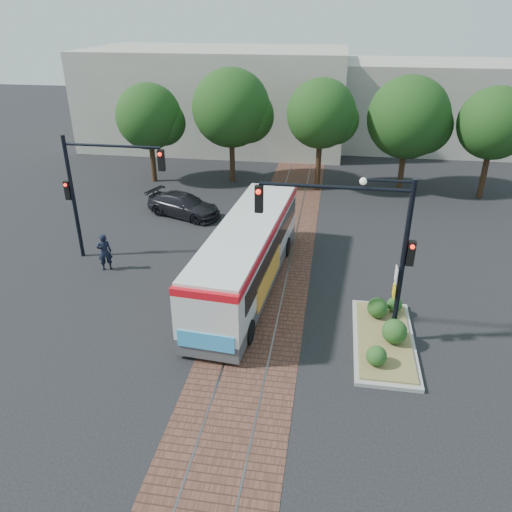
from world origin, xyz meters
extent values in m
plane|color=black|center=(0.00, 0.00, 0.00)|extent=(120.00, 120.00, 0.00)
cube|color=brown|center=(0.00, 4.00, 0.01)|extent=(3.60, 40.00, 0.01)
cube|color=slate|center=(-0.75, 4.00, 0.01)|extent=(0.06, 40.00, 0.01)
cube|color=slate|center=(0.75, 4.00, 0.01)|extent=(0.06, 40.00, 0.01)
cylinder|color=#382314|center=(-10.00, 16.00, 1.43)|extent=(0.36, 0.36, 2.86)
sphere|color=#1B3B13|center=(-10.00, 16.00, 4.51)|extent=(4.40, 4.40, 4.40)
cylinder|color=#382314|center=(-4.50, 16.80, 1.56)|extent=(0.36, 0.36, 3.12)
sphere|color=#1B3B13|center=(-4.50, 16.80, 5.07)|extent=(5.20, 5.20, 5.20)
cylinder|color=#382314|center=(1.50, 16.00, 1.69)|extent=(0.36, 0.36, 3.39)
sphere|color=#1B3B13|center=(1.50, 16.00, 5.04)|extent=(4.40, 4.40, 4.40)
cylinder|color=#382314|center=(7.00, 16.80, 1.43)|extent=(0.36, 0.36, 2.86)
sphere|color=#1B3B13|center=(7.00, 16.80, 4.81)|extent=(5.20, 5.20, 5.20)
cylinder|color=#382314|center=(12.00, 16.00, 1.56)|extent=(0.36, 0.36, 3.12)
sphere|color=#1B3B13|center=(12.00, 16.00, 4.77)|extent=(4.40, 4.40, 4.40)
cube|color=#ADA899|center=(-8.00, 28.00, 4.00)|extent=(22.00, 12.00, 8.00)
cube|color=#ADA899|center=(12.00, 30.00, 3.50)|extent=(18.00, 10.00, 7.00)
cube|color=#424245|center=(-0.89, 2.28, 0.51)|extent=(3.19, 11.24, 0.65)
cube|color=silver|center=(-0.89, 2.28, 1.71)|extent=(3.21, 11.24, 1.76)
cube|color=black|center=(-0.87, 2.55, 1.99)|extent=(3.18, 10.14, 0.83)
cube|color=red|center=(-0.89, 2.28, 2.73)|extent=(3.25, 11.24, 0.28)
cube|color=silver|center=(-0.89, 2.28, 2.91)|extent=(3.11, 10.86, 0.13)
cube|color=black|center=(-1.32, -3.11, 2.08)|extent=(1.48, 0.23, 0.83)
cube|color=#3391CC|center=(-1.33, -3.27, 0.97)|extent=(2.03, 0.22, 0.65)
cube|color=orange|center=(0.24, 1.26, 1.15)|extent=(0.39, 4.15, 1.02)
cylinder|color=black|center=(-2.27, -1.60, 0.46)|extent=(0.40, 0.95, 0.92)
cylinder|color=black|center=(-0.15, -1.77, 0.46)|extent=(0.40, 0.95, 0.92)
cylinder|color=black|center=(-1.67, 5.86, 0.46)|extent=(0.40, 0.95, 0.92)
cylinder|color=black|center=(0.45, 5.69, 0.46)|extent=(0.40, 0.95, 0.92)
cube|color=gray|center=(4.80, -1.00, 0.07)|extent=(2.20, 5.20, 0.15)
cube|color=olive|center=(4.80, -1.00, 0.19)|extent=(1.90, 4.80, 0.08)
sphere|color=#1E4719|center=(4.40, -2.60, 0.58)|extent=(0.70, 0.70, 0.70)
sphere|color=#1E4719|center=(5.10, -1.20, 0.68)|extent=(0.90, 0.90, 0.90)
sphere|color=#1E4719|center=(4.60, 0.40, 0.63)|extent=(0.80, 0.80, 0.80)
sphere|color=#1E4719|center=(5.30, 0.90, 0.53)|extent=(0.60, 0.60, 0.60)
cylinder|color=black|center=(5.10, -0.80, 3.21)|extent=(0.18, 0.18, 6.00)
cylinder|color=black|center=(2.60, -0.80, 5.81)|extent=(5.00, 0.12, 0.12)
cube|color=black|center=(0.10, -0.80, 5.26)|extent=(0.28, 0.22, 0.95)
sphere|color=#FF190C|center=(0.10, -0.94, 5.56)|extent=(0.18, 0.18, 0.18)
cube|color=black|center=(5.32, -0.80, 3.61)|extent=(0.26, 0.20, 0.90)
sphere|color=#FF190C|center=(5.32, -0.93, 3.92)|extent=(0.16, 0.16, 0.16)
cube|color=white|center=(4.92, -0.92, 2.81)|extent=(0.04, 0.45, 0.55)
cube|color=yellow|center=(4.92, -0.92, 2.17)|extent=(0.04, 0.45, 0.45)
cylinder|color=black|center=(4.30, -0.80, 6.12)|extent=(1.60, 0.08, 0.08)
sphere|color=silver|center=(3.50, -0.80, 6.06)|extent=(0.24, 0.24, 0.24)
cylinder|color=black|center=(-9.50, 4.00, 3.00)|extent=(0.18, 0.18, 6.00)
cylinder|color=black|center=(-7.25, 4.00, 5.60)|extent=(4.50, 0.12, 0.12)
cube|color=black|center=(-5.00, 4.00, 5.05)|extent=(0.28, 0.22, 0.95)
sphere|color=#FF190C|center=(-5.00, 3.86, 5.35)|extent=(0.18, 0.18, 0.18)
cube|color=black|center=(-9.72, 4.00, 3.40)|extent=(0.26, 0.20, 0.90)
sphere|color=#FF190C|center=(-9.72, 3.87, 3.70)|extent=(0.16, 0.16, 0.16)
imported|color=black|center=(-7.72, 2.83, 0.90)|extent=(0.78, 0.69, 1.80)
imported|color=black|center=(-6.04, 9.96, 0.67)|extent=(4.96, 3.38, 1.33)
camera|label=1|loc=(2.53, -16.59, 11.09)|focal=35.00mm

